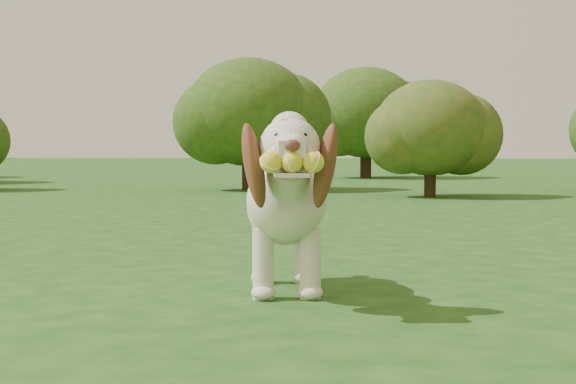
# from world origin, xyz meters

# --- Properties ---
(ground) EXTENTS (80.00, 80.00, 0.00)m
(ground) POSITION_xyz_m (0.00, 0.00, 0.00)
(ground) COLOR #173F12
(ground) RESTS_ON ground
(dog) EXTENTS (0.51, 1.14, 0.74)m
(dog) POSITION_xyz_m (0.26, -0.47, 0.40)
(dog) COLOR silver
(dog) RESTS_ON ground
(shrub_c) EXTENTS (1.36, 1.36, 1.41)m
(shrub_c) POSITION_xyz_m (1.05, 6.69, 0.83)
(shrub_c) COLOR #382314
(shrub_c) RESTS_ON ground
(shrub_b) EXTENTS (1.78, 1.78, 1.84)m
(shrub_b) POSITION_xyz_m (-1.42, 8.03, 1.08)
(shrub_b) COLOR #382314
(shrub_b) RESTS_ON ground
(shrub_i) EXTENTS (2.06, 2.06, 2.13)m
(shrub_i) POSITION_xyz_m (-0.00, 12.95, 1.25)
(shrub_i) COLOR #382314
(shrub_i) RESTS_ON ground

